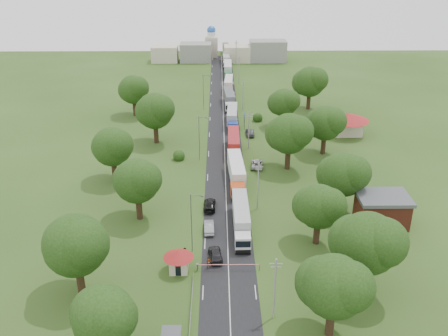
{
  "coord_description": "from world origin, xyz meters",
  "views": [
    {
      "loc": [
        -1.37,
        -84.58,
        44.02
      ],
      "look_at": [
        -0.31,
        4.02,
        3.0
      ],
      "focal_mm": 40.0,
      "sensor_mm": 36.0,
      "label": 1
    }
  ],
  "objects_px": {
    "boom_barrier": "(219,265)",
    "truck_0": "(241,218)",
    "car_lane_mid": "(209,227)",
    "car_lane_front": "(215,254)",
    "info_sign": "(244,116)",
    "guard_booth": "(179,258)",
    "pedestrian_near": "(209,263)"
  },
  "relations": [
    {
      "from": "truck_0",
      "to": "car_lane_front",
      "type": "bearing_deg",
      "value": -116.57
    },
    {
      "from": "truck_0",
      "to": "pedestrian_near",
      "type": "bearing_deg",
      "value": -115.52
    },
    {
      "from": "guard_booth",
      "to": "car_lane_front",
      "type": "bearing_deg",
      "value": 28.98
    },
    {
      "from": "boom_barrier",
      "to": "truck_0",
      "type": "height_order",
      "value": "truck_0"
    },
    {
      "from": "info_sign",
      "to": "truck_0",
      "type": "distance_m",
      "value": 48.77
    },
    {
      "from": "truck_0",
      "to": "car_lane_front",
      "type": "relative_size",
      "value": 3.16
    },
    {
      "from": "info_sign",
      "to": "pedestrian_near",
      "type": "xyz_separation_m",
      "value": [
        -8.08,
        -59.5,
        -2.07
      ]
    },
    {
      "from": "boom_barrier",
      "to": "car_lane_front",
      "type": "bearing_deg",
      "value": 100.64
    },
    {
      "from": "car_lane_front",
      "to": "car_lane_mid",
      "type": "xyz_separation_m",
      "value": [
        -1.09,
        7.87,
        -0.04
      ]
    },
    {
      "from": "info_sign",
      "to": "car_lane_front",
      "type": "bearing_deg",
      "value": -97.1
    },
    {
      "from": "car_lane_front",
      "to": "pedestrian_near",
      "type": "xyz_separation_m",
      "value": [
        -0.97,
        -2.43,
        0.14
      ]
    },
    {
      "from": "truck_0",
      "to": "car_lane_front",
      "type": "distance_m",
      "value": 9.48
    },
    {
      "from": "boom_barrier",
      "to": "car_lane_mid",
      "type": "relative_size",
      "value": 2.05
    },
    {
      "from": "guard_booth",
      "to": "car_lane_mid",
      "type": "xyz_separation_m",
      "value": [
        4.2,
        10.8,
        -1.42
      ]
    },
    {
      "from": "boom_barrier",
      "to": "car_lane_mid",
      "type": "height_order",
      "value": "car_lane_mid"
    },
    {
      "from": "boom_barrier",
      "to": "car_lane_mid",
      "type": "xyz_separation_m",
      "value": [
        -1.64,
        10.8,
        -0.15
      ]
    },
    {
      "from": "truck_0",
      "to": "pedestrian_near",
      "type": "distance_m",
      "value": 12.05
    },
    {
      "from": "truck_0",
      "to": "car_lane_mid",
      "type": "bearing_deg",
      "value": -174.33
    },
    {
      "from": "info_sign",
      "to": "pedestrian_near",
      "type": "bearing_deg",
      "value": -97.73
    },
    {
      "from": "boom_barrier",
      "to": "car_lane_front",
      "type": "relative_size",
      "value": 2.0
    },
    {
      "from": "info_sign",
      "to": "car_lane_front",
      "type": "relative_size",
      "value": 0.89
    },
    {
      "from": "guard_booth",
      "to": "info_sign",
      "type": "bearing_deg",
      "value": 78.32
    },
    {
      "from": "guard_booth",
      "to": "info_sign",
      "type": "xyz_separation_m",
      "value": [
        12.4,
        60.0,
        0.84
      ]
    },
    {
      "from": "truck_0",
      "to": "car_lane_mid",
      "type": "relative_size",
      "value": 3.24
    },
    {
      "from": "car_lane_front",
      "to": "pedestrian_near",
      "type": "distance_m",
      "value": 2.62
    },
    {
      "from": "boom_barrier",
      "to": "pedestrian_near",
      "type": "distance_m",
      "value": 1.6
    },
    {
      "from": "guard_booth",
      "to": "car_lane_front",
      "type": "height_order",
      "value": "guard_booth"
    },
    {
      "from": "boom_barrier",
      "to": "car_lane_mid",
      "type": "distance_m",
      "value": 10.92
    },
    {
      "from": "info_sign",
      "to": "pedestrian_near",
      "type": "distance_m",
      "value": 60.08
    },
    {
      "from": "truck_0",
      "to": "car_lane_front",
      "type": "xyz_separation_m",
      "value": [
        -4.2,
        -8.39,
        -1.36
      ]
    },
    {
      "from": "guard_booth",
      "to": "car_lane_mid",
      "type": "bearing_deg",
      "value": 68.75
    },
    {
      "from": "info_sign",
      "to": "truck_0",
      "type": "height_order",
      "value": "info_sign"
    }
  ]
}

